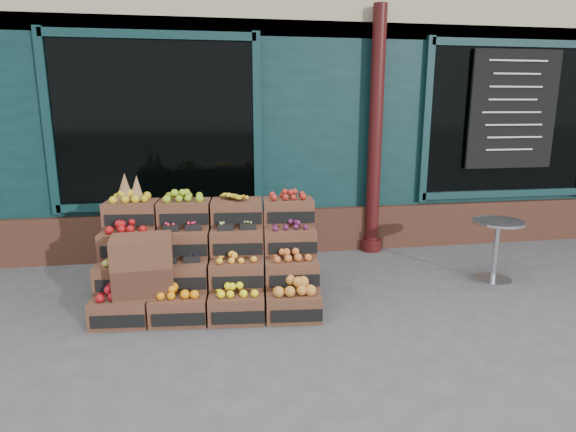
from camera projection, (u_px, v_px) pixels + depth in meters
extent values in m
plane|color=#4D4D50|center=(322.00, 320.00, 4.51)|extent=(60.00, 60.00, 0.00)
cube|color=#0D2B2D|center=(258.00, 81.00, 8.96)|extent=(12.00, 6.00, 4.80)
cube|color=#0D2B2D|center=(283.00, 141.00, 6.33)|extent=(12.00, 0.12, 3.00)
cube|color=#43261B|center=(284.00, 231.00, 6.54)|extent=(12.00, 0.18, 0.60)
cube|color=black|center=(156.00, 123.00, 5.95)|extent=(2.40, 0.06, 2.00)
cube|color=black|center=(509.00, 121.00, 6.74)|extent=(2.40, 0.06, 2.00)
cylinder|color=#3B0D0E|center=(375.00, 134.00, 6.32)|extent=(0.18, 0.18, 3.20)
cube|color=black|center=(513.00, 110.00, 6.63)|extent=(1.30, 0.04, 1.60)
cube|color=brown|center=(121.00, 310.00, 4.41)|extent=(0.54, 0.40, 0.26)
cube|color=black|center=(115.00, 322.00, 4.24)|extent=(0.47, 0.06, 0.11)
cube|color=maroon|center=(119.00, 292.00, 4.38)|extent=(0.43, 0.31, 0.10)
cube|color=brown|center=(179.00, 309.00, 4.45)|extent=(0.54, 0.40, 0.26)
cube|color=black|center=(176.00, 320.00, 4.28)|extent=(0.47, 0.06, 0.11)
cube|color=orange|center=(178.00, 291.00, 4.41)|extent=(0.43, 0.31, 0.09)
cube|color=brown|center=(237.00, 307.00, 4.49)|extent=(0.54, 0.40, 0.26)
cube|color=black|center=(236.00, 318.00, 4.31)|extent=(0.47, 0.06, 0.11)
cube|color=#FFEB0F|center=(236.00, 290.00, 4.45)|extent=(0.43, 0.31, 0.08)
cube|color=brown|center=(293.00, 305.00, 4.53)|extent=(0.54, 0.40, 0.26)
cube|color=black|center=(295.00, 316.00, 4.35)|extent=(0.47, 0.06, 0.11)
cube|color=#C57B2D|center=(293.00, 286.00, 4.49)|extent=(0.43, 0.31, 0.12)
cube|color=brown|center=(125.00, 276.00, 4.57)|extent=(0.54, 0.40, 0.26)
cube|color=black|center=(120.00, 286.00, 4.39)|extent=(0.47, 0.06, 0.11)
cube|color=#AAA542|center=(123.00, 259.00, 4.53)|extent=(0.43, 0.31, 0.09)
cube|color=brown|center=(181.00, 275.00, 4.61)|extent=(0.54, 0.40, 0.26)
cube|color=black|center=(178.00, 284.00, 4.43)|extent=(0.47, 0.06, 0.11)
cube|color=#131835|center=(180.00, 260.00, 4.57)|extent=(0.43, 0.31, 0.03)
cube|color=brown|center=(237.00, 273.00, 4.64)|extent=(0.54, 0.40, 0.26)
cube|color=black|center=(236.00, 283.00, 4.47)|extent=(0.47, 0.06, 0.11)
cube|color=#FCA825|center=(236.00, 257.00, 4.61)|extent=(0.43, 0.31, 0.07)
cube|color=brown|center=(291.00, 272.00, 4.68)|extent=(0.54, 0.40, 0.26)
cube|color=black|center=(293.00, 281.00, 4.50)|extent=(0.47, 0.06, 0.11)
cube|color=#C46129|center=(291.00, 255.00, 4.64)|extent=(0.43, 0.31, 0.08)
cube|color=brown|center=(128.00, 244.00, 4.72)|extent=(0.54, 0.40, 0.26)
cube|color=black|center=(124.00, 252.00, 4.54)|extent=(0.47, 0.06, 0.11)
cube|color=#990D0F|center=(127.00, 227.00, 4.68)|extent=(0.43, 0.31, 0.09)
cube|color=brown|center=(183.00, 243.00, 4.76)|extent=(0.54, 0.40, 0.26)
cube|color=black|center=(180.00, 251.00, 4.58)|extent=(0.47, 0.06, 0.11)
cube|color=#BA1C33|center=(182.00, 228.00, 4.72)|extent=(0.43, 0.31, 0.03)
cube|color=brown|center=(237.00, 242.00, 4.80)|extent=(0.54, 0.40, 0.26)
cube|color=black|center=(236.00, 250.00, 4.62)|extent=(0.47, 0.06, 0.11)
cube|color=#9CBB59|center=(236.00, 228.00, 4.76)|extent=(0.43, 0.31, 0.03)
cube|color=brown|center=(290.00, 240.00, 4.83)|extent=(0.54, 0.40, 0.26)
cube|color=black|center=(291.00, 248.00, 4.66)|extent=(0.47, 0.06, 0.11)
cube|color=#51163F|center=(290.00, 225.00, 4.80)|extent=(0.43, 0.31, 0.06)
cube|color=brown|center=(132.00, 214.00, 4.87)|extent=(0.54, 0.40, 0.26)
cube|color=black|center=(127.00, 220.00, 4.69)|extent=(0.47, 0.06, 0.11)
cube|color=gold|center=(131.00, 197.00, 4.83)|extent=(0.43, 0.31, 0.09)
cube|color=brown|center=(185.00, 213.00, 4.91)|extent=(0.54, 0.40, 0.26)
cube|color=black|center=(182.00, 219.00, 4.73)|extent=(0.47, 0.06, 0.11)
cube|color=#8BB01D|center=(184.00, 196.00, 4.87)|extent=(0.43, 0.31, 0.09)
cube|color=brown|center=(237.00, 212.00, 4.95)|extent=(0.54, 0.40, 0.26)
cube|color=black|center=(236.00, 219.00, 4.77)|extent=(0.47, 0.06, 0.11)
cube|color=gold|center=(236.00, 196.00, 4.91)|extent=(0.43, 0.31, 0.08)
cube|color=brown|center=(288.00, 211.00, 4.99)|extent=(0.54, 0.40, 0.26)
cube|color=black|center=(290.00, 218.00, 4.81)|extent=(0.47, 0.06, 0.11)
cube|color=maroon|center=(288.00, 195.00, 4.95)|extent=(0.43, 0.31, 0.08)
cube|color=#43261B|center=(210.00, 299.00, 4.68)|extent=(2.13, 0.56, 0.26)
cube|color=#43261B|center=(211.00, 278.00, 4.86)|extent=(2.13, 0.56, 0.51)
cube|color=#43261B|center=(213.00, 260.00, 5.04)|extent=(2.13, 0.56, 0.77)
cone|color=olive|center=(125.00, 187.00, 4.80)|extent=(0.18, 0.18, 0.29)
cone|color=olive|center=(137.00, 188.00, 4.86)|extent=(0.16, 0.16, 0.26)
cube|color=brown|center=(146.00, 305.00, 4.51)|extent=(0.56, 0.40, 0.27)
cube|color=#43261B|center=(144.00, 278.00, 4.44)|extent=(0.56, 0.40, 0.27)
cube|color=brown|center=(142.00, 251.00, 4.38)|extent=(0.56, 0.40, 0.27)
cylinder|color=silver|center=(493.00, 280.00, 5.51)|extent=(0.41, 0.41, 0.03)
cylinder|color=silver|center=(495.00, 252.00, 5.44)|extent=(0.06, 0.06, 0.68)
cylinder|color=silver|center=(498.00, 222.00, 5.36)|extent=(0.56, 0.56, 0.03)
imported|color=#1C621D|center=(198.00, 176.00, 6.76)|extent=(0.78, 0.57, 1.98)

